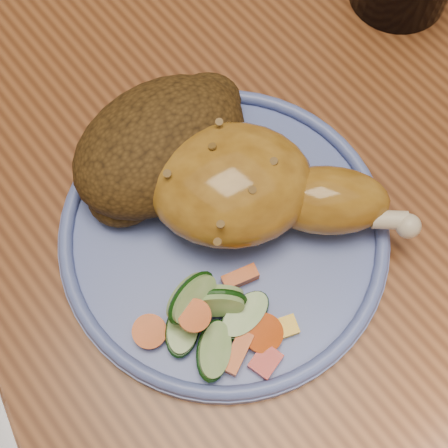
% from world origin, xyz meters
% --- Properties ---
extents(ground, '(4.00, 4.00, 0.00)m').
position_xyz_m(ground, '(0.00, 0.00, 0.00)').
color(ground, '#512D1C').
rests_on(ground, ground).
extents(dining_table, '(0.90, 1.40, 0.75)m').
position_xyz_m(dining_table, '(0.00, 0.00, 0.67)').
color(dining_table, brown).
rests_on(dining_table, ground).
extents(plate, '(0.24, 0.24, 0.01)m').
position_xyz_m(plate, '(-0.08, -0.11, 0.76)').
color(plate, '#5263B0').
rests_on(plate, dining_table).
extents(plate_rim, '(0.24, 0.24, 0.01)m').
position_xyz_m(plate_rim, '(-0.08, -0.11, 0.77)').
color(plate_rim, '#5263B0').
rests_on(plate_rim, plate).
extents(chicken_leg, '(0.17, 0.18, 0.06)m').
position_xyz_m(chicken_leg, '(-0.05, -0.11, 0.79)').
color(chicken_leg, '#A97523').
rests_on(chicken_leg, plate).
extents(rice_pilaf, '(0.15, 0.10, 0.06)m').
position_xyz_m(rice_pilaf, '(-0.08, -0.04, 0.78)').
color(rice_pilaf, '#402A10').
rests_on(rice_pilaf, plate).
extents(vegetable_pile, '(0.10, 0.09, 0.05)m').
position_xyz_m(vegetable_pile, '(-0.13, -0.16, 0.77)').
color(vegetable_pile, '#A50A05').
rests_on(vegetable_pile, plate).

